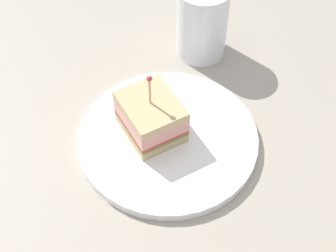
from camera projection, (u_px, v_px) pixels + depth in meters
ground_plane at (168, 146)px, 64.74cm from camera, size 105.91×105.91×2.00cm
plate at (168, 138)px, 63.44cm from camera, size 24.12×24.12×1.34cm
sandwich_half_center at (151, 117)px, 61.41cm from camera, size 10.22×9.47×10.09cm
drink_glass at (202, 25)px, 71.58cm from camera, size 7.81×7.81×11.48cm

